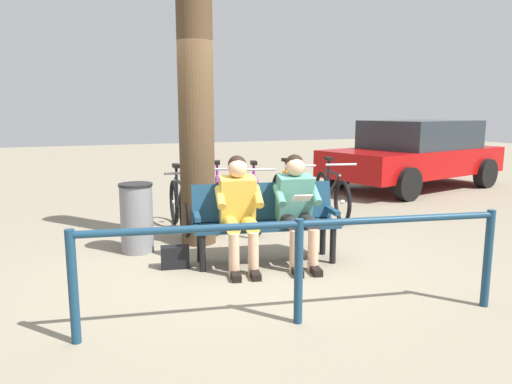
# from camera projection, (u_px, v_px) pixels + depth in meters

# --- Properties ---
(ground_plane) EXTENTS (40.00, 40.00, 0.00)m
(ground_plane) POSITION_uv_depth(u_px,v_px,m) (243.00, 263.00, 5.28)
(ground_plane) COLOR gray
(bench) EXTENTS (1.66, 0.77, 0.87)m
(bench) POSITION_uv_depth(u_px,v_px,m) (265.00, 216.00, 5.30)
(bench) COLOR navy
(bench) RESTS_ON ground
(person_reading) EXTENTS (0.54, 0.81, 1.20)m
(person_reading) POSITION_uv_depth(u_px,v_px,m) (297.00, 204.00, 5.18)
(person_reading) COLOR #4C8C7A
(person_reading) RESTS_ON ground
(person_companion) EXTENTS (0.54, 0.81, 1.20)m
(person_companion) POSITION_uv_depth(u_px,v_px,m) (239.00, 207.00, 5.06)
(person_companion) COLOR gold
(person_companion) RESTS_ON ground
(handbag) EXTENTS (0.32, 0.19, 0.24)m
(handbag) POSITION_uv_depth(u_px,v_px,m) (175.00, 257.00, 5.10)
(handbag) COLOR black
(handbag) RESTS_ON ground
(tree_trunk) EXTENTS (0.44, 0.44, 3.64)m
(tree_trunk) POSITION_uv_depth(u_px,v_px,m) (196.00, 98.00, 5.81)
(tree_trunk) COLOR #4C3823
(tree_trunk) RESTS_ON ground
(litter_bin) EXTENTS (0.40, 0.40, 0.83)m
(litter_bin) POSITION_uv_depth(u_px,v_px,m) (137.00, 218.00, 5.64)
(litter_bin) COLOR slate
(litter_bin) RESTS_ON ground
(bicycle_red) EXTENTS (0.54, 1.65, 0.94)m
(bicycle_red) POSITION_uv_depth(u_px,v_px,m) (332.00, 194.00, 7.58)
(bicycle_red) COLOR black
(bicycle_red) RESTS_ON ground
(bicycle_blue) EXTENTS (0.48, 1.68, 0.94)m
(bicycle_blue) POSITION_uv_depth(u_px,v_px,m) (290.00, 197.00, 7.36)
(bicycle_blue) COLOR black
(bicycle_blue) RESTS_ON ground
(bicycle_silver) EXTENTS (0.61, 1.63, 0.94)m
(bicycle_silver) POSITION_uv_depth(u_px,v_px,m) (255.00, 201.00, 6.96)
(bicycle_silver) COLOR black
(bicycle_silver) RESTS_ON ground
(bicycle_orange) EXTENTS (0.63, 1.62, 0.94)m
(bicycle_orange) POSITION_uv_depth(u_px,v_px,m) (218.00, 201.00, 7.01)
(bicycle_orange) COLOR black
(bicycle_orange) RESTS_ON ground
(bicycle_black) EXTENTS (0.48, 1.68, 0.94)m
(bicycle_black) POSITION_uv_depth(u_px,v_px,m) (179.00, 207.00, 6.59)
(bicycle_black) COLOR black
(bicycle_black) RESTS_ON ground
(railing_fence) EXTENTS (3.37, 0.68, 0.85)m
(railing_fence) POSITION_uv_depth(u_px,v_px,m) (299.00, 250.00, 3.69)
(railing_fence) COLOR navy
(railing_fence) RESTS_ON ground
(parked_car) EXTENTS (4.50, 2.75, 1.47)m
(parked_car) POSITION_uv_depth(u_px,v_px,m) (415.00, 153.00, 10.35)
(parked_car) COLOR #A50C0C
(parked_car) RESTS_ON ground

